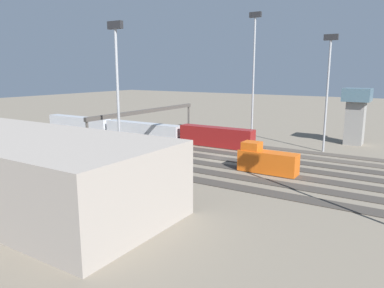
% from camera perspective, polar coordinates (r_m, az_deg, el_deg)
% --- Properties ---
extents(ground_plane, '(400.00, 400.00, 0.00)m').
position_cam_1_polar(ground_plane, '(73.20, 3.98, -2.23)').
color(ground_plane, '#756B5B').
extents(track_bed_0, '(140.00, 2.80, 0.12)m').
position_cam_1_polar(track_bed_0, '(86.40, 8.71, -0.21)').
color(track_bed_0, '#4C443D').
rests_on(track_bed_0, ground_plane).
extents(track_bed_1, '(140.00, 2.80, 0.12)m').
position_cam_1_polar(track_bed_1, '(81.93, 7.30, -0.80)').
color(track_bed_1, '#4C443D').
rests_on(track_bed_1, ground_plane).
extents(track_bed_2, '(140.00, 2.80, 0.12)m').
position_cam_1_polar(track_bed_2, '(77.52, 5.73, -1.45)').
color(track_bed_2, '#3D3833').
rests_on(track_bed_2, ground_plane).
extents(track_bed_3, '(140.00, 2.80, 0.12)m').
position_cam_1_polar(track_bed_3, '(73.19, 3.98, -2.19)').
color(track_bed_3, '#3D3833').
rests_on(track_bed_3, ground_plane).
extents(track_bed_4, '(140.00, 2.80, 0.12)m').
position_cam_1_polar(track_bed_4, '(68.95, 2.00, -3.00)').
color(track_bed_4, '#3D3833').
rests_on(track_bed_4, ground_plane).
extents(track_bed_5, '(140.00, 2.80, 0.12)m').
position_cam_1_polar(track_bed_5, '(64.82, -0.24, -3.92)').
color(track_bed_5, '#3D3833').
rests_on(track_bed_5, ground_plane).
extents(track_bed_6, '(140.00, 2.80, 0.12)m').
position_cam_1_polar(track_bed_6, '(60.82, -2.78, -4.96)').
color(track_bed_6, '#3D3833').
rests_on(track_bed_6, ground_plane).
extents(train_on_track_6, '(10.00, 3.00, 5.00)m').
position_cam_1_polar(train_on_track_6, '(86.70, -23.37, 0.44)').
color(train_on_track_6, gold).
rests_on(train_on_track_6, ground_plane).
extents(train_on_track_4, '(10.00, 3.00, 5.00)m').
position_cam_1_polar(train_on_track_4, '(63.42, 11.47, -2.54)').
color(train_on_track_4, '#D85914').
rests_on(train_on_track_4, ground_plane).
extents(train_on_track_1, '(66.40, 3.00, 4.40)m').
position_cam_1_polar(train_on_track_1, '(97.15, -8.36, 2.29)').
color(train_on_track_1, maroon).
rests_on(train_on_track_1, ground_plane).
extents(light_mast_0, '(2.80, 0.70, 30.23)m').
position_cam_1_polar(light_mast_0, '(88.58, 9.58, 12.35)').
color(light_mast_0, '#9EA0A5').
rests_on(light_mast_0, ground_plane).
extents(light_mast_1, '(2.80, 0.70, 24.74)m').
position_cam_1_polar(light_mast_1, '(61.36, -11.55, 10.05)').
color(light_mast_1, '#9EA0A5').
rests_on(light_mast_1, ground_plane).
extents(light_mast_2, '(2.80, 0.70, 24.41)m').
position_cam_1_polar(light_mast_2, '(82.33, 20.40, 9.70)').
color(light_mast_2, '#9EA0A5').
rests_on(light_mast_2, ground_plane).
extents(signal_gantry, '(0.70, 35.00, 8.80)m').
position_cam_1_polar(signal_gantry, '(81.68, -7.05, 4.57)').
color(signal_gantry, '#4C4742').
rests_on(signal_gantry, ground_plane).
extents(control_tower, '(6.00, 6.00, 13.17)m').
position_cam_1_polar(control_tower, '(94.07, 24.10, 4.58)').
color(control_tower, gray).
rests_on(control_tower, ground_plane).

